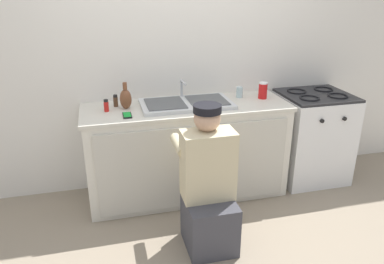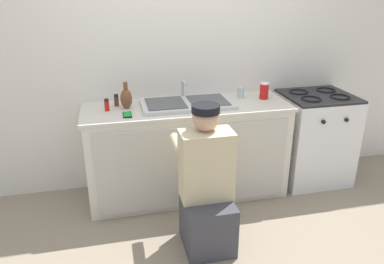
{
  "view_description": "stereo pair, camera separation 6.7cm",
  "coord_description": "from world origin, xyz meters",
  "px_view_note": "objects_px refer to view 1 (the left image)",
  "views": [
    {
      "loc": [
        -0.72,
        -2.77,
        1.9
      ],
      "look_at": [
        0.0,
        0.1,
        0.7
      ],
      "focal_mm": 35.0,
      "sensor_mm": 36.0,
      "label": 1
    },
    {
      "loc": [
        -0.66,
        -2.78,
        1.9
      ],
      "look_at": [
        0.0,
        0.1,
        0.7
      ],
      "focal_mm": 35.0,
      "sensor_mm": 36.0,
      "label": 2
    }
  ],
  "objects_px": {
    "spice_bottle_pepper": "(116,101)",
    "water_glass": "(240,92)",
    "plumber_person": "(208,190)",
    "stove_range": "(311,136)",
    "cell_phone": "(127,115)",
    "vase_decorative": "(126,99)",
    "soda_cup_red": "(263,91)",
    "spice_bottle_red": "(106,106)",
    "sink_double_basin": "(186,103)"
  },
  "relations": [
    {
      "from": "spice_bottle_pepper",
      "to": "water_glass",
      "type": "bearing_deg",
      "value": -0.14
    },
    {
      "from": "plumber_person",
      "to": "spice_bottle_pepper",
      "type": "height_order",
      "value": "plumber_person"
    },
    {
      "from": "stove_range",
      "to": "cell_phone",
      "type": "bearing_deg",
      "value": -175.31
    },
    {
      "from": "vase_decorative",
      "to": "water_glass",
      "type": "relative_size",
      "value": 2.3
    },
    {
      "from": "plumber_person",
      "to": "soda_cup_red",
      "type": "relative_size",
      "value": 7.26
    },
    {
      "from": "spice_bottle_red",
      "to": "spice_bottle_pepper",
      "type": "distance_m",
      "value": 0.15
    },
    {
      "from": "sink_double_basin",
      "to": "spice_bottle_pepper",
      "type": "xyz_separation_m",
      "value": [
        -0.61,
        0.12,
        0.03
      ]
    },
    {
      "from": "cell_phone",
      "to": "plumber_person",
      "type": "bearing_deg",
      "value": -50.52
    },
    {
      "from": "stove_range",
      "to": "spice_bottle_red",
      "type": "height_order",
      "value": "spice_bottle_red"
    },
    {
      "from": "spice_bottle_red",
      "to": "vase_decorative",
      "type": "height_order",
      "value": "vase_decorative"
    },
    {
      "from": "vase_decorative",
      "to": "sink_double_basin",
      "type": "bearing_deg",
      "value": -4.18
    },
    {
      "from": "water_glass",
      "to": "sink_double_basin",
      "type": "bearing_deg",
      "value": -167.57
    },
    {
      "from": "stove_range",
      "to": "plumber_person",
      "type": "relative_size",
      "value": 0.82
    },
    {
      "from": "stove_range",
      "to": "spice_bottle_pepper",
      "type": "bearing_deg",
      "value": 176.23
    },
    {
      "from": "vase_decorative",
      "to": "spice_bottle_pepper",
      "type": "bearing_deg",
      "value": 134.35
    },
    {
      "from": "spice_bottle_red",
      "to": "spice_bottle_pepper",
      "type": "bearing_deg",
      "value": 54.62
    },
    {
      "from": "water_glass",
      "to": "plumber_person",
      "type": "bearing_deg",
      "value": -122.16
    },
    {
      "from": "spice_bottle_red",
      "to": "cell_phone",
      "type": "height_order",
      "value": "spice_bottle_red"
    },
    {
      "from": "soda_cup_red",
      "to": "water_glass",
      "type": "distance_m",
      "value": 0.22
    },
    {
      "from": "cell_phone",
      "to": "sink_double_basin",
      "type": "bearing_deg",
      "value": 15.88
    },
    {
      "from": "spice_bottle_pepper",
      "to": "water_glass",
      "type": "height_order",
      "value": "spice_bottle_pepper"
    },
    {
      "from": "soda_cup_red",
      "to": "cell_phone",
      "type": "distance_m",
      "value": 1.29
    },
    {
      "from": "plumber_person",
      "to": "vase_decorative",
      "type": "distance_m",
      "value": 1.08
    },
    {
      "from": "plumber_person",
      "to": "cell_phone",
      "type": "distance_m",
      "value": 0.91
    },
    {
      "from": "spice_bottle_red",
      "to": "spice_bottle_pepper",
      "type": "xyz_separation_m",
      "value": [
        0.08,
        0.12,
        0.0
      ]
    },
    {
      "from": "water_glass",
      "to": "stove_range",
      "type": "bearing_deg",
      "value": -9.29
    },
    {
      "from": "stove_range",
      "to": "water_glass",
      "type": "bearing_deg",
      "value": 170.71
    },
    {
      "from": "stove_range",
      "to": "soda_cup_red",
      "type": "height_order",
      "value": "soda_cup_red"
    },
    {
      "from": "spice_bottle_red",
      "to": "cell_phone",
      "type": "bearing_deg",
      "value": -44.54
    },
    {
      "from": "sink_double_basin",
      "to": "plumber_person",
      "type": "relative_size",
      "value": 0.72
    },
    {
      "from": "spice_bottle_red",
      "to": "cell_phone",
      "type": "xyz_separation_m",
      "value": [
        0.16,
        -0.16,
        -0.04
      ]
    },
    {
      "from": "plumber_person",
      "to": "cell_phone",
      "type": "bearing_deg",
      "value": 129.48
    },
    {
      "from": "spice_bottle_pepper",
      "to": "cell_phone",
      "type": "distance_m",
      "value": 0.29
    },
    {
      "from": "stove_range",
      "to": "soda_cup_red",
      "type": "bearing_deg",
      "value": 176.15
    },
    {
      "from": "sink_double_basin",
      "to": "soda_cup_red",
      "type": "height_order",
      "value": "sink_double_basin"
    },
    {
      "from": "spice_bottle_pepper",
      "to": "cell_phone",
      "type": "relative_size",
      "value": 0.75
    },
    {
      "from": "spice_bottle_red",
      "to": "spice_bottle_pepper",
      "type": "relative_size",
      "value": 1.0
    },
    {
      "from": "stove_range",
      "to": "vase_decorative",
      "type": "bearing_deg",
      "value": 178.72
    },
    {
      "from": "spice_bottle_pepper",
      "to": "vase_decorative",
      "type": "bearing_deg",
      "value": -45.65
    },
    {
      "from": "plumber_person",
      "to": "water_glass",
      "type": "height_order",
      "value": "plumber_person"
    },
    {
      "from": "spice_bottle_pepper",
      "to": "cell_phone",
      "type": "bearing_deg",
      "value": -75.03
    },
    {
      "from": "plumber_person",
      "to": "spice_bottle_pepper",
      "type": "distance_m",
      "value": 1.17
    },
    {
      "from": "soda_cup_red",
      "to": "cell_phone",
      "type": "bearing_deg",
      "value": -171.68
    },
    {
      "from": "stove_range",
      "to": "cell_phone",
      "type": "xyz_separation_m",
      "value": [
        -1.82,
        -0.15,
        0.43
      ]
    },
    {
      "from": "soda_cup_red",
      "to": "spice_bottle_pepper",
      "type": "distance_m",
      "value": 1.35
    },
    {
      "from": "soda_cup_red",
      "to": "spice_bottle_pepper",
      "type": "xyz_separation_m",
      "value": [
        -1.35,
        0.09,
        -0.02
      ]
    },
    {
      "from": "spice_bottle_pepper",
      "to": "cell_phone",
      "type": "height_order",
      "value": "spice_bottle_pepper"
    },
    {
      "from": "soda_cup_red",
      "to": "cell_phone",
      "type": "height_order",
      "value": "soda_cup_red"
    },
    {
      "from": "plumber_person",
      "to": "water_glass",
      "type": "bearing_deg",
      "value": 57.84
    },
    {
      "from": "stove_range",
      "to": "plumber_person",
      "type": "xyz_separation_m",
      "value": [
        -1.31,
        -0.77,
        0.01
      ]
    }
  ]
}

